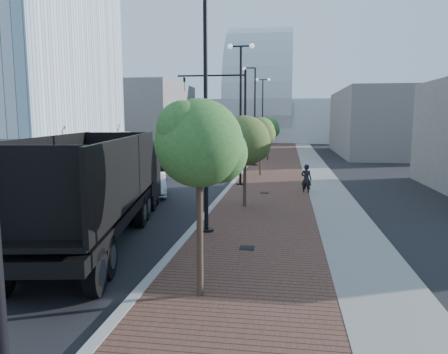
# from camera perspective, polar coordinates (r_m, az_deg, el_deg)

# --- Properties ---
(sidewalk) EXTENTS (7.00, 140.00, 0.12)m
(sidewalk) POSITION_cam_1_polar(r_m,az_deg,el_deg) (46.21, 8.27, 2.26)
(sidewalk) COLOR #4C2D23
(sidewalk) RESTS_ON ground
(concrete_strip) EXTENTS (2.40, 140.00, 0.13)m
(concrete_strip) POSITION_cam_1_polar(r_m,az_deg,el_deg) (46.28, 11.62, 2.19)
(concrete_strip) COLOR slate
(concrete_strip) RESTS_ON ground
(curb) EXTENTS (0.30, 140.00, 0.14)m
(curb) POSITION_cam_1_polar(r_m,az_deg,el_deg) (46.36, 3.94, 2.35)
(curb) COLOR gray
(curb) RESTS_ON ground
(west_sidewalk) EXTENTS (4.00, 140.00, 0.12)m
(west_sidewalk) POSITION_cam_1_polar(r_m,az_deg,el_deg) (49.14, -11.37, 2.52)
(west_sidewalk) COLOR slate
(west_sidewalk) RESTS_ON ground
(dump_truck) EXTENTS (5.30, 14.29, 3.92)m
(dump_truck) POSITION_cam_1_polar(r_m,az_deg,el_deg) (18.65, -14.59, -1.22)
(dump_truck) COLOR black
(dump_truck) RESTS_ON ground
(white_sedan) EXTENTS (2.60, 4.22, 1.31)m
(white_sedan) POSITION_cam_1_polar(r_m,az_deg,el_deg) (25.41, -9.41, -0.97)
(white_sedan) COLOR silver
(white_sedan) RESTS_ON ground
(dark_car_mid) EXTENTS (2.78, 4.69, 1.22)m
(dark_car_mid) POSITION_cam_1_polar(r_m,az_deg,el_deg) (37.87, -6.95, 1.90)
(dark_car_mid) COLOR black
(dark_car_mid) RESTS_ON ground
(dark_car_far) EXTENTS (2.50, 4.42, 1.21)m
(dark_car_far) POSITION_cam_1_polar(r_m,az_deg,el_deg) (50.05, 1.24, 3.39)
(dark_car_far) COLOR black
(dark_car_far) RESTS_ON ground
(pedestrian) EXTENTS (0.78, 0.67, 1.81)m
(pedestrian) POSITION_cam_1_polar(r_m,az_deg,el_deg) (25.83, 11.00, -0.30)
(pedestrian) COLOR black
(pedestrian) RESTS_ON ground
(streetlight_1) EXTENTS (1.44, 0.56, 9.21)m
(streetlight_1) POSITION_cam_1_polar(r_m,az_deg,el_deg) (16.32, -2.85, 7.25)
(streetlight_1) COLOR black
(streetlight_1) RESTS_ON ground
(streetlight_2) EXTENTS (1.72, 0.56, 9.28)m
(streetlight_2) POSITION_cam_1_polar(r_m,az_deg,el_deg) (28.17, 2.25, 8.49)
(streetlight_2) COLOR black
(streetlight_2) RESTS_ON ground
(streetlight_3) EXTENTS (1.44, 0.56, 9.21)m
(streetlight_3) POSITION_cam_1_polar(r_m,az_deg,el_deg) (40.12, 3.99, 7.61)
(streetlight_3) COLOR black
(streetlight_3) RESTS_ON ground
(streetlight_4) EXTENTS (1.72, 0.56, 9.28)m
(streetlight_4) POSITION_cam_1_polar(r_m,az_deg,el_deg) (52.09, 5.19, 8.18)
(streetlight_4) COLOR black
(streetlight_4) RESTS_ON ground
(traffic_mast) EXTENTS (5.09, 0.20, 8.00)m
(traffic_mast) POSITION_cam_1_polar(r_m,az_deg,el_deg) (31.26, 1.21, 8.73)
(traffic_mast) COLOR black
(traffic_mast) RESTS_ON ground
(tree_0) EXTENTS (2.22, 2.14, 5.00)m
(tree_0) POSITION_cam_1_polar(r_m,az_deg,el_deg) (10.25, -3.08, 4.46)
(tree_0) COLOR #382619
(tree_0) RESTS_ON ground
(tree_1) EXTENTS (2.53, 2.50, 4.67)m
(tree_1) POSITION_cam_1_polar(r_m,az_deg,el_deg) (21.15, 2.96, 4.86)
(tree_1) COLOR #382619
(tree_1) RESTS_ON ground
(tree_2) EXTENTS (2.26, 2.19, 4.61)m
(tree_2) POSITION_cam_1_polar(r_m,az_deg,el_deg) (33.10, 5.01, 6.09)
(tree_2) COLOR #382619
(tree_2) RESTS_ON ground
(tree_3) EXTENTS (2.42, 2.38, 4.67)m
(tree_3) POSITION_cam_1_polar(r_m,az_deg,el_deg) (45.08, 5.98, 6.51)
(tree_3) COLOR #382619
(tree_3) RESTS_ON ground
(tower_podium) EXTENTS (19.00, 19.00, 3.00)m
(tower_podium) POSITION_cam_1_polar(r_m,az_deg,el_deg) (47.12, -27.53, 3.32)
(tower_podium) COLOR slate
(tower_podium) RESTS_ON ground
(convention_center) EXTENTS (50.00, 30.00, 50.00)m
(convention_center) POSITION_cam_1_polar(r_m,az_deg,el_deg) (91.19, 5.03, 8.78)
(convention_center) COLOR #9FA5A9
(convention_center) RESTS_ON ground
(commercial_block_nw) EXTENTS (14.00, 20.00, 10.00)m
(commercial_block_nw) POSITION_cam_1_polar(r_m,az_deg,el_deg) (70.13, -11.31, 8.12)
(commercial_block_nw) COLOR slate
(commercial_block_nw) RESTS_ON ground
(commercial_block_ne) EXTENTS (12.00, 22.00, 8.00)m
(commercial_block_ne) POSITION_cam_1_polar(r_m,az_deg,el_deg) (57.33, 21.10, 6.84)
(commercial_block_ne) COLOR slate
(commercial_block_ne) RESTS_ON ground
(utility_cover_1) EXTENTS (0.50, 0.50, 0.02)m
(utility_cover_1) POSITION_cam_1_polar(r_m,az_deg,el_deg) (14.72, 3.11, -9.47)
(utility_cover_1) COLOR black
(utility_cover_1) RESTS_ON sidewalk
(utility_cover_2) EXTENTS (0.50, 0.50, 0.02)m
(utility_cover_2) POSITION_cam_1_polar(r_m,az_deg,el_deg) (25.41, 5.48, -2.10)
(utility_cover_2) COLOR black
(utility_cover_2) RESTS_ON sidewalk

